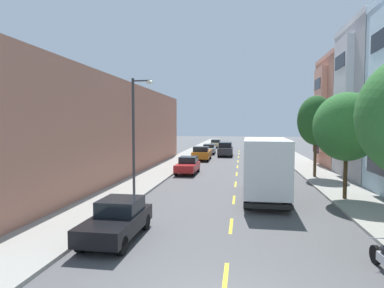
{
  "coord_description": "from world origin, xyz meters",
  "views": [
    {
      "loc": [
        0.44,
        -7.19,
        4.48
      ],
      "look_at": [
        -4.99,
        28.16,
        2.27
      ],
      "focal_mm": 30.5,
      "sensor_mm": 36.0,
      "label": 1
    }
  ],
  "objects_px": {
    "parked_pickup_orange": "(202,153)",
    "parked_sedan_silver": "(209,149)",
    "delivery_box_truck": "(265,166)",
    "parked_wagon_champagne": "(216,143)",
    "parked_suv_forest": "(265,145)",
    "street_tree_third": "(316,121)",
    "parked_hatchback_red": "(188,165)",
    "parked_hatchback_black": "(117,220)",
    "street_tree_second": "(347,127)",
    "parked_pickup_burgundy": "(268,149)",
    "street_lamp": "(136,128)",
    "moving_charcoal_sedan": "(226,149)"
  },
  "relations": [
    {
      "from": "parked_hatchback_black",
      "to": "parked_pickup_orange",
      "type": "distance_m",
      "value": 27.99
    },
    {
      "from": "parked_pickup_orange",
      "to": "delivery_box_truck",
      "type": "bearing_deg",
      "value": -73.03
    },
    {
      "from": "street_tree_third",
      "to": "parked_wagon_champagne",
      "type": "distance_m",
      "value": 35.55
    },
    {
      "from": "parked_suv_forest",
      "to": "parked_sedan_silver",
      "type": "height_order",
      "value": "parked_suv_forest"
    },
    {
      "from": "street_tree_second",
      "to": "parked_hatchback_red",
      "type": "relative_size",
      "value": 1.53
    },
    {
      "from": "parked_suv_forest",
      "to": "delivery_box_truck",
      "type": "bearing_deg",
      "value": -93.92
    },
    {
      "from": "street_tree_third",
      "to": "parked_sedan_silver",
      "type": "bearing_deg",
      "value": 117.77
    },
    {
      "from": "parked_wagon_champagne",
      "to": "parked_hatchback_red",
      "type": "bearing_deg",
      "value": -89.86
    },
    {
      "from": "parked_pickup_orange",
      "to": "moving_charcoal_sedan",
      "type": "bearing_deg",
      "value": 63.89
    },
    {
      "from": "delivery_box_truck",
      "to": "parked_hatchback_red",
      "type": "bearing_deg",
      "value": 123.37
    },
    {
      "from": "street_lamp",
      "to": "moving_charcoal_sedan",
      "type": "distance_m",
      "value": 26.77
    },
    {
      "from": "parked_wagon_champagne",
      "to": "street_tree_second",
      "type": "bearing_deg",
      "value": -75.39
    },
    {
      "from": "parked_hatchback_black",
      "to": "parked_wagon_champagne",
      "type": "height_order",
      "value": "same"
    },
    {
      "from": "parked_sedan_silver",
      "to": "street_lamp",
      "type": "bearing_deg",
      "value": -92.99
    },
    {
      "from": "street_tree_second",
      "to": "street_tree_third",
      "type": "height_order",
      "value": "street_tree_third"
    },
    {
      "from": "delivery_box_truck",
      "to": "street_tree_third",
      "type": "bearing_deg",
      "value": 61.57
    },
    {
      "from": "parked_sedan_silver",
      "to": "parked_hatchback_black",
      "type": "height_order",
      "value": "parked_hatchback_black"
    },
    {
      "from": "parked_pickup_burgundy",
      "to": "parked_wagon_champagne",
      "type": "relative_size",
      "value": 1.12
    },
    {
      "from": "street_tree_third",
      "to": "parked_pickup_burgundy",
      "type": "height_order",
      "value": "street_tree_third"
    },
    {
      "from": "street_lamp",
      "to": "street_tree_third",
      "type": "bearing_deg",
      "value": 35.62
    },
    {
      "from": "parked_sedan_silver",
      "to": "moving_charcoal_sedan",
      "type": "bearing_deg",
      "value": -50.23
    },
    {
      "from": "street_tree_third",
      "to": "parked_pickup_burgundy",
      "type": "distance_m",
      "value": 21.42
    },
    {
      "from": "street_lamp",
      "to": "parked_hatchback_red",
      "type": "distance_m",
      "value": 10.42
    },
    {
      "from": "moving_charcoal_sedan",
      "to": "parked_pickup_orange",
      "type": "bearing_deg",
      "value": -116.11
    },
    {
      "from": "parked_pickup_burgundy",
      "to": "parked_pickup_orange",
      "type": "xyz_separation_m",
      "value": [
        -8.71,
        -8.97,
        0.0
      ]
    },
    {
      "from": "moving_charcoal_sedan",
      "to": "parked_sedan_silver",
      "type": "bearing_deg",
      "value": 129.77
    },
    {
      "from": "street_lamp",
      "to": "parked_hatchback_black",
      "type": "bearing_deg",
      "value": -77.32
    },
    {
      "from": "street_tree_second",
      "to": "parked_sedan_silver",
      "type": "bearing_deg",
      "value": 110.77
    },
    {
      "from": "parked_pickup_burgundy",
      "to": "parked_wagon_champagne",
      "type": "xyz_separation_m",
      "value": [
        -8.7,
        12.67,
        -0.02
      ]
    },
    {
      "from": "street_tree_second",
      "to": "parked_suv_forest",
      "type": "bearing_deg",
      "value": 93.39
    },
    {
      "from": "parked_sedan_silver",
      "to": "parked_pickup_orange",
      "type": "xyz_separation_m",
      "value": [
        -0.04,
        -8.56,
        0.08
      ]
    },
    {
      "from": "parked_suv_forest",
      "to": "parked_hatchback_black",
      "type": "distance_m",
      "value": 44.63
    },
    {
      "from": "parked_hatchback_black",
      "to": "parked_pickup_orange",
      "type": "relative_size",
      "value": 0.75
    },
    {
      "from": "delivery_box_truck",
      "to": "parked_wagon_champagne",
      "type": "xyz_separation_m",
      "value": [
        -6.24,
        42.13,
        -1.21
      ]
    },
    {
      "from": "delivery_box_truck",
      "to": "parked_pickup_burgundy",
      "type": "xyz_separation_m",
      "value": [
        2.46,
        29.46,
        -1.18
      ]
    },
    {
      "from": "parked_suv_forest",
      "to": "parked_hatchback_black",
      "type": "height_order",
      "value": "parked_suv_forest"
    },
    {
      "from": "street_tree_second",
      "to": "parked_pickup_orange",
      "type": "bearing_deg",
      "value": 118.54
    },
    {
      "from": "street_tree_second",
      "to": "parked_suv_forest",
      "type": "xyz_separation_m",
      "value": [
        -2.12,
        35.76,
        -3.33
      ]
    },
    {
      "from": "parked_sedan_silver",
      "to": "moving_charcoal_sedan",
      "type": "height_order",
      "value": "moving_charcoal_sedan"
    },
    {
      "from": "parked_hatchback_black",
      "to": "street_tree_second",
      "type": "bearing_deg",
      "value": 36.77
    },
    {
      "from": "street_lamp",
      "to": "delivery_box_truck",
      "type": "xyz_separation_m",
      "value": [
        7.75,
        0.34,
        -2.22
      ]
    },
    {
      "from": "street_tree_third",
      "to": "parked_suv_forest",
      "type": "relative_size",
      "value": 1.38
    },
    {
      "from": "parked_pickup_orange",
      "to": "parked_sedan_silver",
      "type": "bearing_deg",
      "value": 89.74
    },
    {
      "from": "street_tree_third",
      "to": "parked_wagon_champagne",
      "type": "xyz_separation_m",
      "value": [
        -10.84,
        33.62,
        -3.94
      ]
    },
    {
      "from": "parked_suv_forest",
      "to": "street_tree_third",
      "type": "bearing_deg",
      "value": -85.64
    },
    {
      "from": "street_lamp",
      "to": "parked_pickup_orange",
      "type": "height_order",
      "value": "street_lamp"
    },
    {
      "from": "street_lamp",
      "to": "parked_pickup_burgundy",
      "type": "distance_m",
      "value": 31.69
    },
    {
      "from": "street_lamp",
      "to": "parked_hatchback_red",
      "type": "height_order",
      "value": "street_lamp"
    },
    {
      "from": "parked_suv_forest",
      "to": "parked_pickup_orange",
      "type": "height_order",
      "value": "parked_suv_forest"
    },
    {
      "from": "delivery_box_truck",
      "to": "parked_suv_forest",
      "type": "relative_size",
      "value": 1.5
    }
  ]
}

